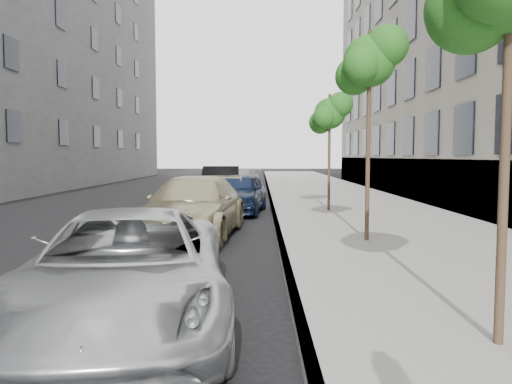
{
  "coord_description": "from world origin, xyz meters",
  "views": [
    {
      "loc": [
        0.68,
        -3.65,
        2.11
      ],
      "look_at": [
        0.62,
        4.83,
        1.5
      ],
      "focal_mm": 35.0,
      "sensor_mm": 36.0,
      "label": 1
    }
  ],
  "objects_px": {
    "tree_far": "(330,114)",
    "sedan_blue": "(239,193)",
    "sedan_black": "(221,183)",
    "sedan_rear": "(240,180)",
    "suv": "(193,207)",
    "minivan": "(127,270)",
    "tree_mid": "(371,62)"
  },
  "relations": [
    {
      "from": "tree_far",
      "to": "sedan_blue",
      "type": "distance_m",
      "value": 4.4
    },
    {
      "from": "sedan_black",
      "to": "sedan_rear",
      "type": "bearing_deg",
      "value": 80.52
    },
    {
      "from": "suv",
      "to": "minivan",
      "type": "bearing_deg",
      "value": -83.96
    },
    {
      "from": "sedan_rear",
      "to": "tree_far",
      "type": "bearing_deg",
      "value": -61.23
    },
    {
      "from": "tree_mid",
      "to": "suv",
      "type": "distance_m",
      "value": 5.64
    },
    {
      "from": "minivan",
      "to": "suv",
      "type": "relative_size",
      "value": 0.96
    },
    {
      "from": "sedan_rear",
      "to": "tree_mid",
      "type": "bearing_deg",
      "value": -67.99
    },
    {
      "from": "minivan",
      "to": "sedan_blue",
      "type": "xyz_separation_m",
      "value": [
        0.85,
        12.35,
        0.04
      ]
    },
    {
      "from": "sedan_blue",
      "to": "sedan_rear",
      "type": "bearing_deg",
      "value": 98.35
    },
    {
      "from": "minivan",
      "to": "suv",
      "type": "bearing_deg",
      "value": 83.75
    },
    {
      "from": "sedan_blue",
      "to": "minivan",
      "type": "bearing_deg",
      "value": -87.67
    },
    {
      "from": "sedan_rear",
      "to": "minivan",
      "type": "bearing_deg",
      "value": -81.17
    },
    {
      "from": "suv",
      "to": "sedan_black",
      "type": "height_order",
      "value": "sedan_black"
    },
    {
      "from": "suv",
      "to": "sedan_blue",
      "type": "distance_m",
      "value": 5.6
    },
    {
      "from": "tree_mid",
      "to": "sedan_rear",
      "type": "distance_m",
      "value": 18.17
    },
    {
      "from": "tree_mid",
      "to": "tree_far",
      "type": "height_order",
      "value": "tree_mid"
    },
    {
      "from": "sedan_blue",
      "to": "sedan_rear",
      "type": "distance_m",
      "value": 10.74
    },
    {
      "from": "tree_mid",
      "to": "minivan",
      "type": "relative_size",
      "value": 0.95
    },
    {
      "from": "tree_mid",
      "to": "tree_far",
      "type": "relative_size",
      "value": 1.16
    },
    {
      "from": "suv",
      "to": "sedan_rear",
      "type": "relative_size",
      "value": 1.13
    },
    {
      "from": "tree_far",
      "to": "suv",
      "type": "xyz_separation_m",
      "value": [
        -4.27,
        -5.33,
        -2.85
      ]
    },
    {
      "from": "sedan_rear",
      "to": "sedan_blue",
      "type": "bearing_deg",
      "value": -77.94
    },
    {
      "from": "minivan",
      "to": "sedan_rear",
      "type": "distance_m",
      "value": 23.08
    },
    {
      "from": "tree_far",
      "to": "suv",
      "type": "height_order",
      "value": "tree_far"
    },
    {
      "from": "tree_far",
      "to": "sedan_rear",
      "type": "bearing_deg",
      "value": 108.82
    },
    {
      "from": "minivan",
      "to": "sedan_blue",
      "type": "height_order",
      "value": "sedan_blue"
    },
    {
      "from": "minivan",
      "to": "sedan_blue",
      "type": "distance_m",
      "value": 12.38
    },
    {
      "from": "tree_mid",
      "to": "sedan_blue",
      "type": "relative_size",
      "value": 1.11
    },
    {
      "from": "tree_mid",
      "to": "minivan",
      "type": "xyz_separation_m",
      "value": [
        -4.17,
        -5.66,
        -3.56
      ]
    },
    {
      "from": "suv",
      "to": "sedan_black",
      "type": "distance_m",
      "value": 10.8
    },
    {
      "from": "tree_far",
      "to": "sedan_rear",
      "type": "xyz_separation_m",
      "value": [
        -3.72,
        10.92,
        -2.94
      ]
    },
    {
      "from": "tree_mid",
      "to": "minivan",
      "type": "height_order",
      "value": "tree_mid"
    }
  ]
}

